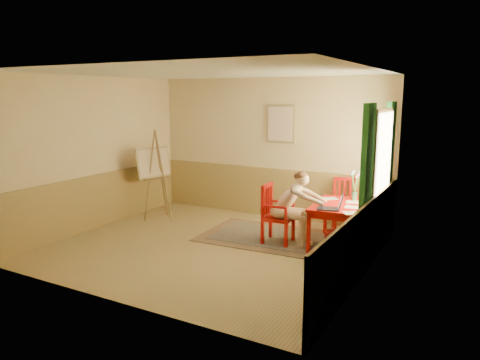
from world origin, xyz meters
The scene contains 14 objects.
room centered at (0.00, 0.00, 1.40)m, with size 5.04×4.54×2.84m.
wainscot centered at (0.00, 0.80, 0.50)m, with size 5.00×4.50×1.00m.
window centered at (2.42, 1.10, 1.35)m, with size 0.12×2.01×2.20m.
wall_portrait centered at (0.25, 2.20, 1.90)m, with size 0.60×0.05×0.76m.
rug centered at (0.67, 0.94, 0.01)m, with size 2.48×1.73×0.02m.
table centered at (1.79, 1.03, 0.63)m, with size 0.82×1.26×0.72m.
chair_left centered at (0.84, 0.71, 0.50)m, with size 0.50×0.48×1.00m.
chair_back centered at (1.66, 1.98, 0.48)m, with size 0.56×0.57×0.97m.
figure centered at (1.13, 0.72, 0.69)m, with size 0.94×0.43×1.25m.
laptop centered at (1.83, 0.61, 0.77)m, with size 0.44×0.33×0.24m.
papers centered at (1.96, 1.00, 0.72)m, with size 0.96×1.08×0.00m.
vase centered at (1.96, 1.43, 0.95)m, with size 0.17×0.25×0.50m.
wastebasket centered at (1.78, 0.90, 0.14)m, with size 0.27×0.27×0.29m, color red.
easel centered at (-1.92, 0.98, 1.06)m, with size 0.67×0.81×1.80m.
Camera 1 is at (3.84, -6.00, 2.46)m, focal length 33.87 mm.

